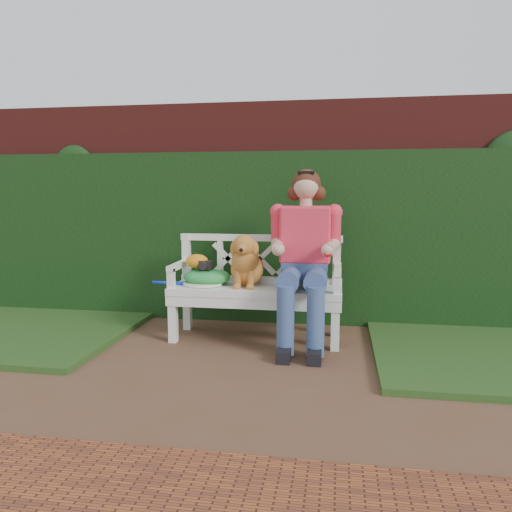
# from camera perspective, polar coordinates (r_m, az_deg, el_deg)

# --- Properties ---
(ground) EXTENTS (60.00, 60.00, 0.00)m
(ground) POSITION_cam_1_polar(r_m,az_deg,el_deg) (3.61, -4.23, -13.95)
(ground) COLOR brown
(brick_wall) EXTENTS (10.00, 0.30, 2.20)m
(brick_wall) POSITION_cam_1_polar(r_m,az_deg,el_deg) (5.23, 0.61, 5.05)
(brick_wall) COLOR maroon
(brick_wall) RESTS_ON ground
(ivy_hedge) EXTENTS (10.00, 0.18, 1.70)m
(ivy_hedge) POSITION_cam_1_polar(r_m,az_deg,el_deg) (5.03, 0.22, 2.11)
(ivy_hedge) COLOR #1B4115
(ivy_hedge) RESTS_ON ground
(garden_bench) EXTENTS (1.60, 0.65, 0.48)m
(garden_bench) POSITION_cam_1_polar(r_m,az_deg,el_deg) (4.46, 0.00, -6.51)
(garden_bench) COLOR white
(garden_bench) RESTS_ON ground
(seated_woman) EXTENTS (0.82, 0.98, 1.53)m
(seated_woman) POSITION_cam_1_polar(r_m,az_deg,el_deg) (4.30, 5.61, 0.03)
(seated_woman) COLOR #E63537
(seated_woman) RESTS_ON ground
(dog) EXTENTS (0.35, 0.46, 0.47)m
(dog) POSITION_cam_1_polar(r_m,az_deg,el_deg) (4.39, -1.09, -0.41)
(dog) COLOR #B07B34
(dog) RESTS_ON garden_bench
(tennis_racket) EXTENTS (0.72, 0.48, 0.03)m
(tennis_racket) POSITION_cam_1_polar(r_m,az_deg,el_deg) (4.47, -6.53, -3.18)
(tennis_racket) COLOR white
(tennis_racket) RESTS_ON garden_bench
(green_bag) EXTENTS (0.46, 0.38, 0.14)m
(green_bag) POSITION_cam_1_polar(r_m,az_deg,el_deg) (4.50, -5.64, -2.36)
(green_bag) COLOR #1C6611
(green_bag) RESTS_ON garden_bench
(camera_item) EXTENTS (0.13, 0.10, 0.08)m
(camera_item) POSITION_cam_1_polar(r_m,az_deg,el_deg) (4.46, -5.79, -1.02)
(camera_item) COLOR black
(camera_item) RESTS_ON green_bag
(baseball_glove) EXTENTS (0.24, 0.20, 0.13)m
(baseball_glove) POSITION_cam_1_polar(r_m,az_deg,el_deg) (4.51, -6.75, -0.61)
(baseball_glove) COLOR orange
(baseball_glove) RESTS_ON green_bag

